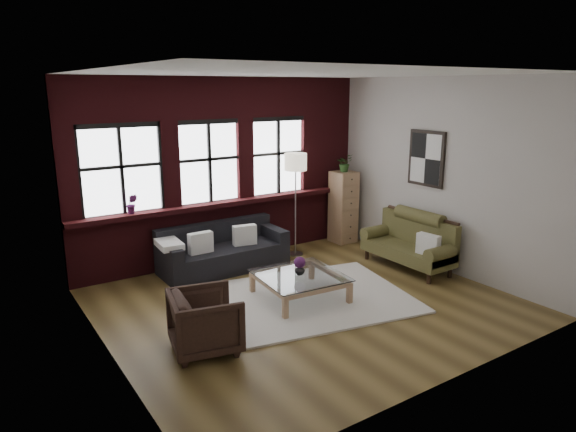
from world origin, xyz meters
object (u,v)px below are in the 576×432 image
armchair (205,321)px  vase (300,270)px  dark_sofa (224,248)px  floor_lamp (296,201)px  drawer_chest (343,207)px  vintage_settee (407,243)px  coffee_table (300,287)px

armchair → vase: size_ratio=5.13×
dark_sofa → floor_lamp: (1.45, -0.03, 0.63)m
dark_sofa → vase: 1.78m
floor_lamp → vase: bearing=-122.8°
drawer_chest → floor_lamp: floor_lamp is taller
dark_sofa → vintage_settee: bearing=-32.3°
vase → floor_lamp: floor_lamp is taller
dark_sofa → vase: dark_sofa is taller
vase → drawer_chest: (2.38, 1.89, 0.25)m
vase → drawer_chest: size_ratio=0.11×
vintage_settee → floor_lamp: (-1.19, 1.64, 0.57)m
drawer_chest → coffee_table: bearing=-141.5°
vintage_settee → coffee_table: vintage_settee is taller
floor_lamp → vintage_settee: bearing=-54.0°
dark_sofa → coffee_table: bearing=-78.6°
dark_sofa → armchair: size_ratio=2.69×
coffee_table → vintage_settee: bearing=1.8°
dark_sofa → coffee_table: size_ratio=1.84×
vintage_settee → coffee_table: (-2.29, -0.07, -0.27)m
vintage_settee → vase: 2.30m
coffee_table → vase: bearing=-45.0°
coffee_table → floor_lamp: bearing=57.2°
armchair → coffee_table: armchair is taller
floor_lamp → drawer_chest: bearing=8.0°
vintage_settee → vase: bearing=-178.2°
coffee_table → vase: 0.27m
vase → floor_lamp: 2.11m
vintage_settee → armchair: bearing=-170.4°
vintage_settee → vase: vintage_settee is taller
dark_sofa → vintage_settee: (2.65, -1.67, 0.06)m
vintage_settee → drawer_chest: drawer_chest is taller
armchair → drawer_chest: drawer_chest is taller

